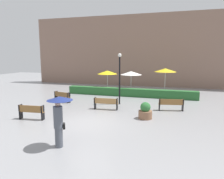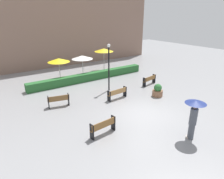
# 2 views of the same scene
# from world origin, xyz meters

# --- Properties ---
(ground_plane) EXTENTS (60.00, 60.00, 0.00)m
(ground_plane) POSITION_xyz_m (0.00, 0.00, 0.00)
(ground_plane) COLOR gray
(bench_far_right) EXTENTS (1.74, 0.65, 0.83)m
(bench_far_right) POSITION_xyz_m (4.49, 4.03, 0.50)
(bench_far_right) COLOR olive
(bench_far_right) RESTS_ON ground
(bench_far_left) EXTENTS (1.54, 0.66, 0.85)m
(bench_far_left) POSITION_xyz_m (-4.22, 4.31, 0.51)
(bench_far_left) COLOR brown
(bench_far_left) RESTS_ON ground
(bench_mid_center) EXTENTS (1.76, 0.47, 0.83)m
(bench_mid_center) POSITION_xyz_m (0.03, 3.03, 0.50)
(bench_mid_center) COLOR #9E7242
(bench_mid_center) RESTS_ON ground
(bench_near_left) EXTENTS (1.60, 0.46, 0.88)m
(bench_near_left) POSITION_xyz_m (-3.52, -0.51, 0.53)
(bench_near_left) COLOR olive
(bench_near_left) RESTS_ON ground
(pedestrian_with_umbrella) EXTENTS (1.06, 1.06, 2.16)m
(pedestrian_with_umbrella) POSITION_xyz_m (0.15, -3.43, 1.44)
(pedestrian_with_umbrella) COLOR #4C515B
(pedestrian_with_umbrella) RESTS_ON ground
(planter_pot) EXTENTS (0.83, 0.83, 1.02)m
(planter_pot) POSITION_xyz_m (3.02, 1.65, 0.44)
(planter_pot) COLOR brown
(planter_pot) RESTS_ON ground
(lamp_post) EXTENTS (0.28, 0.28, 3.99)m
(lamp_post) POSITION_xyz_m (0.53, 4.96, 2.44)
(lamp_post) COLOR black
(lamp_post) RESTS_ON ground
(patio_umbrella_yellow) EXTENTS (2.08, 2.08, 2.30)m
(patio_umbrella_yellow) POSITION_xyz_m (-2.02, 9.73, 2.11)
(patio_umbrella_yellow) COLOR silver
(patio_umbrella_yellow) RESTS_ON ground
(patio_umbrella_white) EXTENTS (2.13, 2.13, 2.28)m
(patio_umbrella_white) POSITION_xyz_m (0.47, 9.73, 2.10)
(patio_umbrella_white) COLOR silver
(patio_umbrella_white) RESTS_ON ground
(patio_umbrella_yellow_far) EXTENTS (2.17, 2.17, 2.56)m
(patio_umbrella_yellow_far) POSITION_xyz_m (3.74, 10.76, 2.38)
(patio_umbrella_yellow_far) COLOR silver
(patio_umbrella_yellow_far) RESTS_ON ground
(hedge_strip) EXTENTS (12.31, 0.70, 0.75)m
(hedge_strip) POSITION_xyz_m (0.60, 8.40, 0.37)
(hedge_strip) COLOR #28602D
(hedge_strip) RESTS_ON ground
(building_facade) EXTENTS (28.00, 1.20, 8.85)m
(building_facade) POSITION_xyz_m (0.00, 16.00, 4.43)
(building_facade) COLOR #846656
(building_facade) RESTS_ON ground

